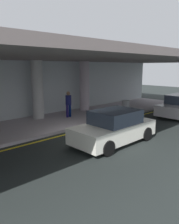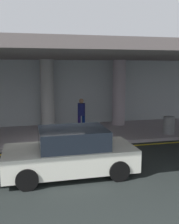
# 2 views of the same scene
# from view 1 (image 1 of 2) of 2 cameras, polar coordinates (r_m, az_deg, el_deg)

# --- Properties ---
(ground_plane) EXTENTS (60.00, 60.00, 0.00)m
(ground_plane) POSITION_cam_1_polar(r_m,az_deg,el_deg) (11.42, -1.50, -5.84)
(ground_plane) COLOR #242928
(sidewalk) EXTENTS (26.00, 4.20, 0.15)m
(sidewalk) POSITION_cam_1_polar(r_m,az_deg,el_deg) (13.78, -10.18, -2.67)
(sidewalk) COLOR #AFA5AC
(sidewalk) RESTS_ON ground
(lane_stripe_yellow) EXTENTS (26.00, 0.14, 0.01)m
(lane_stripe_yellow) POSITION_cam_1_polar(r_m,az_deg,el_deg) (11.90, -3.65, -5.13)
(lane_stripe_yellow) COLOR yellow
(lane_stripe_yellow) RESTS_ON ground
(support_column_left_mid) EXTENTS (0.72, 0.72, 3.65)m
(support_column_left_mid) POSITION_cam_1_polar(r_m,az_deg,el_deg) (14.49, -13.16, 5.54)
(support_column_left_mid) COLOR #ACACAA
(support_column_left_mid) RESTS_ON sidewalk
(support_column_center) EXTENTS (0.72, 0.72, 3.65)m
(support_column_center) POSITION_cam_1_polar(r_m,az_deg,el_deg) (16.87, -1.31, 6.63)
(support_column_center) COLOR #B0A1AB
(support_column_center) RESTS_ON sidewalk
(ceiling_overhang) EXTENTS (28.00, 13.20, 0.30)m
(ceiling_overhang) POSITION_cam_1_polar(r_m,az_deg,el_deg) (12.97, -9.54, 13.76)
(ceiling_overhang) COLOR slate
(ceiling_overhang) RESTS_ON support_column_far_left
(terminal_back_wall) EXTENTS (26.00, 0.30, 3.80)m
(terminal_back_wall) POSITION_cam_1_polar(r_m,az_deg,el_deg) (15.38, -15.07, 5.49)
(terminal_back_wall) COLOR #B2BBBF
(terminal_back_wall) RESTS_ON ground
(car_white) EXTENTS (4.10, 1.92, 1.50)m
(car_white) POSITION_cam_1_polar(r_m,az_deg,el_deg) (10.14, 6.34, -3.96)
(car_white) COLOR white
(car_white) RESTS_ON ground
(traveler_with_luggage) EXTENTS (0.38, 0.38, 1.68)m
(traveler_with_luggage) POSITION_cam_1_polar(r_m,az_deg,el_deg) (14.63, -5.41, 2.43)
(traveler_with_luggage) COLOR #18114E
(traveler_with_luggage) RESTS_ON sidewalk
(trash_bin_steel) EXTENTS (0.56, 0.56, 0.85)m
(trash_bin_steel) POSITION_cam_1_polar(r_m,az_deg,el_deg) (16.54, 9.24, 1.49)
(trash_bin_steel) COLOR gray
(trash_bin_steel) RESTS_ON sidewalk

